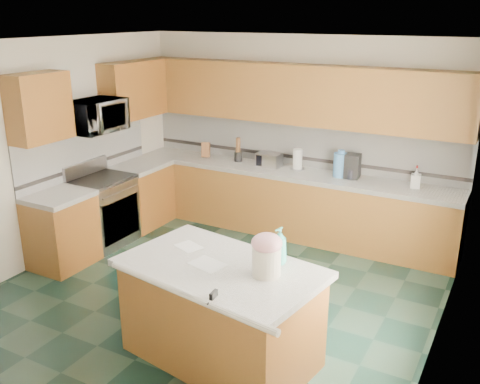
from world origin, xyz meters
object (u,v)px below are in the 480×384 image
Objects in this scene: treat_jar at (267,261)px; toaster_oven at (269,160)px; island_base at (221,316)px; knife_block at (206,150)px; soap_bottle_island at (280,246)px; coffee_maker at (353,166)px; island_top at (220,269)px.

toaster_oven is (-1.40, 2.95, -0.03)m from treat_jar.
knife_block is at bearing 133.13° from island_base.
soap_bottle_island is (0.42, 0.28, 0.65)m from island_base.
toaster_oven is at bearing 177.32° from coffee_maker.
soap_bottle_island is at bearing 42.43° from island_base.
treat_jar is 2.98m from coffee_maker.
knife_block reaches higher than island_base.
island_top is 5.22× the size of soap_bottle_island.
island_base is at bearing -134.23° from soap_bottle_island.
knife_block is 1.04m from toaster_oven.
island_top is 7.78× the size of knife_block.
island_base is 3.09m from coffee_maker.
soap_bottle_island reaches higher than island_base.
coffee_maker reaches higher than island_base.
island_base is at bearing -70.81° from toaster_oven.
soap_bottle_island is (0.00, 0.25, 0.04)m from treat_jar.
treat_jar reaches higher than toaster_oven.
knife_block is 0.66× the size of toaster_oven.
island_base is at bearing -80.51° from knife_block.
coffee_maker reaches higher than knife_block.
toaster_oven is (-0.98, 2.98, 0.59)m from island_base.
toaster_oven reaches higher than island_base.
knife_block is 0.70× the size of coffee_maker.
island_base is 0.46m from island_top.
island_top is 3.02m from coffee_maker.
soap_bottle_island is 3.04m from toaster_oven.
toaster_oven is at bearing -24.61° from knife_block.
knife_block is at bearing 144.50° from soap_bottle_island.
coffee_maker is at bearing 95.09° from island_base.
island_base is at bearing -171.97° from treat_jar.
soap_bottle_island is 1.49× the size of knife_block.
island_base is 0.83m from soap_bottle_island.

